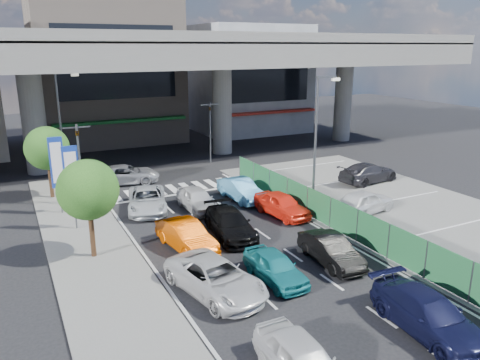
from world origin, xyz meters
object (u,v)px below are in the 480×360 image
tree_near (88,190)px  hatch_black_mid_right (331,250)px  minivan_navy_back (429,314)px  wagon_silver_front_left (147,200)px  taxi_orange_right (282,205)px  tree_far (47,148)px  crossing_wagon_silver (125,174)px  traffic_light_left (78,145)px  sedan_white_front_mid (197,199)px  street_lamp_right (318,129)px  parked_sedan_white (364,202)px  parked_sedan_dgrey (368,173)px  signboard_far (57,165)px  sedan_white_mid_left (215,278)px  signboard_near (72,176)px  sedan_black_mid (230,224)px  traffic_light_right (210,117)px  street_lamp_left (62,118)px  traffic_cone (313,206)px  kei_truck_front_right (241,190)px  taxi_orange_left (186,236)px  taxi_teal_mid (275,267)px

tree_near → hatch_black_mid_right: (9.67, -5.50, -2.74)m
minivan_navy_back → wagon_silver_front_left: size_ratio=0.98×
taxi_orange_right → tree_far: bearing=133.6°
tree_far → crossing_wagon_silver: (5.19, 1.37, -2.71)m
traffic_light_left → crossing_wagon_silver: size_ratio=1.07×
tree_near → sedan_white_front_mid: (6.91, 4.12, -2.70)m
minivan_navy_back → hatch_black_mid_right: bearing=90.7°
street_lamp_right → sedan_white_front_mid: size_ratio=1.98×
parked_sedan_white → parked_sedan_dgrey: (4.83, 5.06, -0.01)m
street_lamp_right → parked_sedan_white: (1.32, -3.05, -3.99)m
signboard_far → sedan_white_mid_left: size_ratio=0.95×
signboard_near → hatch_black_mid_right: bearing=-43.9°
sedan_black_mid → parked_sedan_dgrey: parked_sedan_dgrey is taller
taxi_orange_right → parked_sedan_white: bearing=-30.9°
traffic_light_right → crossing_wagon_silver: traffic_light_right is taller
sedan_white_front_mid → tree_near: bearing=-148.8°
sedan_white_mid_left → parked_sedan_white: size_ratio=1.18×
traffic_light_right → signboard_near: size_ratio=1.11×
street_lamp_right → street_lamp_left: same height
sedan_white_front_mid → parked_sedan_dgrey: (13.42, -0.11, 0.08)m
sedan_white_mid_left → sedan_white_front_mid: (3.09, 9.72, 0.00)m
tree_near → crossing_wagon_silver: bearing=69.7°
wagon_silver_front_left → traffic_cone: size_ratio=6.24×
sedan_white_mid_left → parked_sedan_white: bearing=9.4°
street_lamp_right → sedan_black_mid: street_lamp_right is taller
sedan_white_mid_left → parked_sedan_white: (11.68, 4.55, 0.09)m
wagon_silver_front_left → parked_sedan_white: (11.33, -6.52, 0.11)m
hatch_black_mid_right → kei_truck_front_right: bearing=91.4°
tree_far → traffic_cone: size_ratio=6.18×
signboard_far → street_lamp_left: bearing=79.7°
taxi_orange_left → wagon_silver_front_left: 6.45m
street_lamp_right → traffic_cone: street_lamp_right is taller
traffic_light_right → tree_near: 19.53m
crossing_wagon_silver → sedan_white_mid_left: bearing=-169.1°
sedan_white_mid_left → sedan_white_front_mid: same height
signboard_near → parked_sedan_white: (15.69, -5.04, -2.28)m
street_lamp_right → street_lamp_left: size_ratio=1.00×
tree_near → taxi_orange_right: bearing=4.8°
wagon_silver_front_left → taxi_teal_mid: bearing=-63.3°
signboard_far → street_lamp_right: bearing=-18.7°
kei_truck_front_right → wagon_silver_front_left: bearing=169.8°
signboard_near → traffic_light_left: bearing=76.0°
minivan_navy_back → taxi_orange_right: 12.43m
sedan_white_front_mid → parked_sedan_dgrey: parked_sedan_dgrey is taller
traffic_cone → traffic_light_right: bearing=91.7°
traffic_light_left → parked_sedan_white: 17.54m
parked_sedan_dgrey → traffic_light_right: bearing=28.1°
street_lamp_right → kei_truck_front_right: 6.30m
wagon_silver_front_left → sedan_white_mid_left: bearing=-77.0°
taxi_orange_left → street_lamp_right: bearing=8.7°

